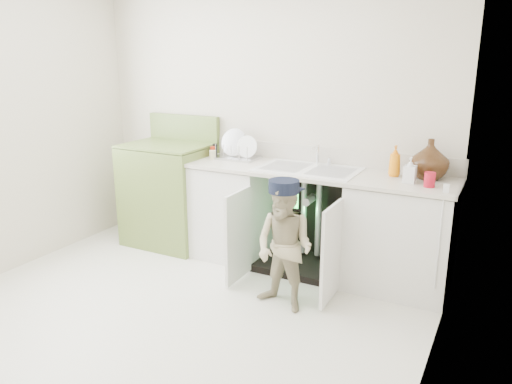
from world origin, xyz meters
TOP-DOWN VIEW (x-y plane):
  - ground at (0.00, 0.00)m, footprint 3.50×3.50m
  - room_shell at (0.00, 0.00)m, footprint 6.00×5.50m
  - counter_run at (0.58, 1.21)m, footprint 2.44×1.02m
  - avocado_stove at (-0.90, 1.18)m, footprint 0.81×0.65m
  - repair_worker at (0.67, 0.46)m, footprint 0.53×0.63m

SIDE VIEW (x-z plane):
  - ground at x=0.00m, z-range 0.00..0.00m
  - counter_run at x=0.58m, z-range -0.13..1.08m
  - repair_worker at x=0.67m, z-range 0.00..0.99m
  - avocado_stove at x=-0.90m, z-range -0.11..1.14m
  - room_shell at x=0.00m, z-range 0.62..1.88m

